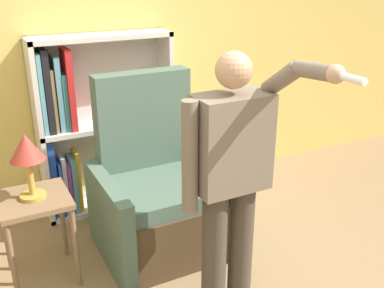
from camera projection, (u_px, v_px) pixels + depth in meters
wall_back at (103, 48)px, 3.82m from camera, size 8.00×0.06×2.80m
bookcase at (90, 128)px, 3.83m from camera, size 1.17×0.28×1.54m
armchair at (159, 197)px, 3.42m from camera, size 0.94×0.85×1.33m
person_standing at (231, 176)px, 2.54m from camera, size 0.57×0.78×1.65m
side_table at (36, 212)px, 2.99m from camera, size 0.45×0.45×0.64m
table_lamp at (27, 152)px, 2.83m from camera, size 0.22×0.22×0.44m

